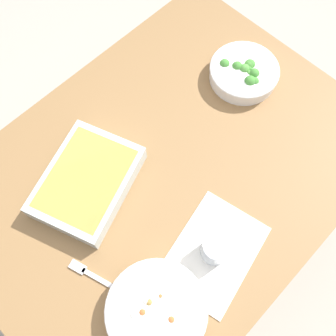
# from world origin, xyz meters

# --- Properties ---
(ground_plane) EXTENTS (6.00, 6.00, 0.00)m
(ground_plane) POSITION_xyz_m (0.00, 0.00, 0.00)
(ground_plane) COLOR #B2A899
(dining_table) EXTENTS (1.20, 0.90, 0.74)m
(dining_table) POSITION_xyz_m (0.00, 0.00, 0.65)
(dining_table) COLOR olive
(dining_table) RESTS_ON ground_plane
(placemat) EXTENTS (0.31, 0.25, 0.00)m
(placemat) POSITION_xyz_m (-0.09, -0.26, 0.74)
(placemat) COLOR silver
(placemat) RESTS_ON dining_table
(stew_bowl) EXTENTS (0.25, 0.25, 0.06)m
(stew_bowl) POSITION_xyz_m (-0.30, -0.26, 0.77)
(stew_bowl) COLOR white
(stew_bowl) RESTS_ON dining_table
(broccoli_bowl) EXTENTS (0.22, 0.22, 0.07)m
(broccoli_bowl) POSITION_xyz_m (0.39, 0.05, 0.77)
(broccoli_bowl) COLOR white
(broccoli_bowl) RESTS_ON dining_table
(baking_dish) EXTENTS (0.36, 0.31, 0.06)m
(baking_dish) POSITION_xyz_m (-0.20, 0.12, 0.77)
(baking_dish) COLOR silver
(baking_dish) RESTS_ON dining_table
(drink_cup) EXTENTS (0.07, 0.07, 0.08)m
(drink_cup) POSITION_xyz_m (-0.09, -0.26, 0.78)
(drink_cup) COLOR #B2BCC6
(drink_cup) RESTS_ON dining_table
(spoon_by_stew) EXTENTS (0.13, 0.15, 0.01)m
(spoon_by_stew) POSITION_xyz_m (-0.33, -0.22, 0.74)
(spoon_by_stew) COLOR silver
(spoon_by_stew) RESTS_ON dining_table
(fork_on_table) EXTENTS (0.07, 0.17, 0.01)m
(fork_on_table) POSITION_xyz_m (-0.35, -0.08, 0.74)
(fork_on_table) COLOR silver
(fork_on_table) RESTS_ON dining_table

